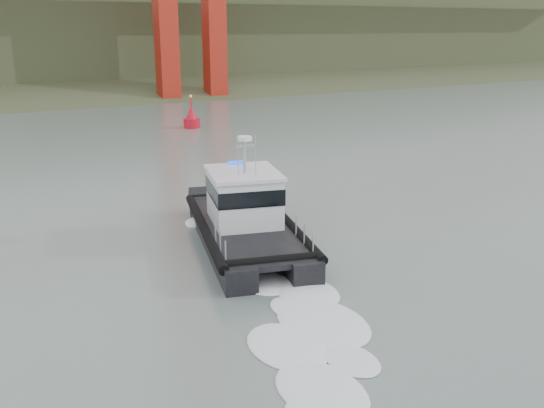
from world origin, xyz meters
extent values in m
plane|color=slate|center=(0.00, 0.00, 0.00)|extent=(400.00, 400.00, 0.00)
cube|color=#384728|center=(0.00, 92.00, 0.00)|extent=(500.00, 44.72, 16.25)
cube|color=#384728|center=(0.00, 120.00, 6.00)|extent=(500.00, 70.00, 18.00)
cube|color=black|center=(-2.06, 11.23, 0.48)|extent=(4.54, 12.48, 1.36)
cube|color=black|center=(0.91, 10.46, 0.48)|extent=(4.54, 12.48, 1.36)
cube|color=black|center=(-0.72, 10.29, 1.02)|extent=(7.09, 11.59, 0.28)
cube|color=silver|center=(-0.44, 11.39, 2.47)|extent=(4.32, 4.81, 2.61)
cube|color=black|center=(-0.44, 11.39, 2.94)|extent=(4.40, 4.89, 0.85)
cube|color=silver|center=(-0.44, 11.39, 3.86)|extent=(4.60, 5.09, 0.18)
cylinder|color=#97989F|center=(-0.52, 11.06, 4.80)|extent=(0.18, 0.18, 2.05)
cylinder|color=white|center=(-0.52, 11.06, 5.76)|extent=(0.80, 0.80, 0.20)
cylinder|color=red|center=(11.30, 48.61, 0.42)|extent=(1.91, 1.91, 1.27)
cone|color=red|center=(11.30, 48.61, 1.69)|extent=(1.48, 1.48, 1.91)
cylinder|color=red|center=(11.30, 48.61, 2.96)|extent=(0.17, 0.17, 1.06)
sphere|color=#E5D87F|center=(11.30, 48.61, 3.60)|extent=(0.32, 0.32, 0.32)
camera|label=1|loc=(-14.19, -16.61, 11.37)|focal=40.00mm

